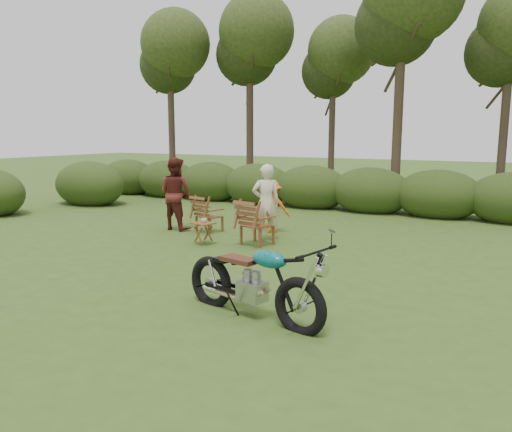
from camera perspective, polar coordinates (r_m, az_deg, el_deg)
The scene contains 10 objects.
ground at distance 7.97m, azimuth -5.22°, elevation -8.41°, with size 80.00×80.00×0.00m, color #324D19.
tree_line at distance 16.51m, azimuth 15.85°, elevation 13.90°, with size 22.52×11.62×8.14m.
motorcycle at distance 6.86m, azimuth -0.44°, elevation -11.39°, with size 2.21×0.84×1.26m, color #0C9EA3, non-canonical shape.
lawn_chair_right at distance 11.05m, azimuth 0.15°, elevation -3.28°, with size 0.69×0.69×1.00m, color #5B3316, non-canonical shape.
lawn_chair_left at distance 12.54m, azimuth -5.33°, elevation -1.78°, with size 0.63×0.63×0.91m, color brown, non-canonical shape.
side_table at distance 11.08m, azimuth -6.05°, elevation -2.00°, with size 0.47×0.40×0.49m, color brown, non-canonical shape.
cup at distance 11.06m, azimuth -5.95°, elevation -0.49°, with size 0.12×0.12×0.09m, color beige.
adult_a at distance 11.48m, azimuth 1.13°, elevation -2.79°, with size 0.64×0.42×1.75m, color beige.
adult_b at distance 12.95m, azimuth -9.08°, elevation -1.50°, with size 0.89×0.69×1.84m, color #581D19.
child at distance 12.40m, azimuth 1.87°, elevation -1.87°, with size 0.83×0.48×1.28m, color orange.
Camera 1 is at (4.24, -6.29, 2.45)m, focal length 35.00 mm.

